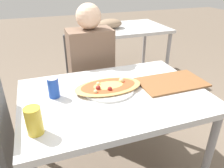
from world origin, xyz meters
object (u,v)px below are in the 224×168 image
object	(u,v)px
soda_can	(54,88)
drink_glass	(34,121)
pizza_main	(108,87)
chair_far_seated	(89,77)
dining_table	(114,104)
person_seated	(91,62)

from	to	relation	value
soda_can	drink_glass	bearing A→B (deg)	-111.13
pizza_main	soda_can	bearing A→B (deg)	175.71
pizza_main	soda_can	distance (m)	0.34
soda_can	drink_glass	xyz separation A→B (m)	(-0.12, -0.31, 0.01)
chair_far_seated	soda_can	size ratio (longest dim) A/B	7.21
dining_table	pizza_main	xyz separation A→B (m)	(-0.02, 0.06, 0.10)
dining_table	chair_far_seated	bearing A→B (deg)	89.29
chair_far_seated	person_seated	bearing A→B (deg)	90.00
chair_far_seated	soda_can	bearing A→B (deg)	60.45
person_seated	chair_far_seated	bearing A→B (deg)	-90.00
dining_table	person_seated	distance (m)	0.62
pizza_main	drink_glass	bearing A→B (deg)	-147.92
soda_can	pizza_main	bearing A→B (deg)	-4.29
dining_table	drink_glass	distance (m)	0.55
person_seated	pizza_main	world-z (taller)	person_seated
pizza_main	soda_can	xyz separation A→B (m)	(-0.34, 0.03, 0.04)
chair_far_seated	soda_can	xyz separation A→B (m)	(-0.37, -0.65, 0.28)
soda_can	dining_table	bearing A→B (deg)	-13.44
dining_table	drink_glass	size ratio (longest dim) A/B	8.27
person_seated	drink_glass	distance (m)	0.98
pizza_main	drink_glass	xyz separation A→B (m)	(-0.46, -0.29, 0.05)
drink_glass	dining_table	bearing A→B (deg)	25.38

